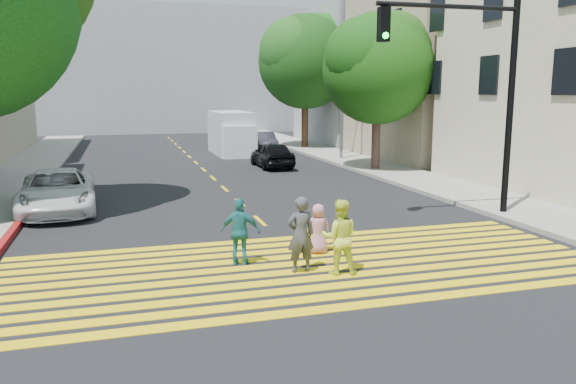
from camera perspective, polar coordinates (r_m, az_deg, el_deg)
name	(u,v)px	position (r m, az deg, el deg)	size (l,w,h in m)	color
ground	(330,285)	(11.53, 4.31, -9.39)	(120.00, 120.00, 0.00)	black
sidewalk_left	(32,165)	(32.69, -24.53, 2.55)	(3.00, 40.00, 0.15)	gray
sidewalk_right	(383,169)	(28.29, 9.64, 2.29)	(3.00, 60.00, 0.15)	gray
curb_red	(10,234)	(16.84, -26.39, -3.88)	(0.20, 8.00, 0.16)	maroon
crosswalk	(310,266)	(12.66, 2.24, -7.54)	(13.40, 5.30, 0.01)	yellow
lane_line	(193,159)	(33.10, -9.67, 3.28)	(0.12, 34.40, 0.01)	yellow
building_right_tan	(457,72)	(34.76, 16.77, 11.57)	(10.00, 10.00, 10.00)	tan
building_right_grey	(375,77)	(44.39, 8.85, 11.46)	(10.00, 10.00, 10.00)	gray
backdrop_block	(159,70)	(58.32, -12.97, 11.95)	(30.00, 8.00, 12.00)	gray
tree_right_near	(379,63)	(27.92, 9.21, 12.84)	(6.46, 6.25, 7.76)	#492D25
tree_right_far	(306,57)	(39.12, 1.84, 13.58)	(7.94, 7.75, 9.23)	#411E16
pedestrian_man	(300,235)	(12.04, 1.27, -4.36)	(0.61, 0.40, 1.67)	#3D3E43
pedestrian_woman	(340,237)	(11.98, 5.26, -4.58)	(0.79, 0.61, 1.62)	#DCF041
pedestrian_child	(318,229)	(13.52, 3.09, -3.75)	(0.59, 0.39, 1.22)	#C17992
pedestrian_extra	(240,232)	(12.63, -4.87, -4.05)	(0.89, 0.37, 1.52)	#206D77
white_sedan	(57,191)	(19.63, -22.40, 0.08)	(2.28, 4.96, 1.38)	silver
dark_car_near	(272,155)	(29.07, -1.62, 3.82)	(1.59, 3.96, 1.35)	black
silver_car	(229,137)	(41.37, -6.02, 5.60)	(1.82, 4.47, 1.30)	#8E909E
dark_car_parked	(265,141)	(38.05, -2.39, 5.19)	(1.28, 3.68, 1.21)	black
white_van	(232,134)	(35.48, -5.72, 5.86)	(2.14, 5.64, 2.66)	silver
traffic_signal	(476,75)	(17.85, 18.58, 11.19)	(4.58, 0.40, 6.71)	black
street_lamp	(339,61)	(32.00, 5.22, 13.10)	(2.19, 0.42, 9.67)	gray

